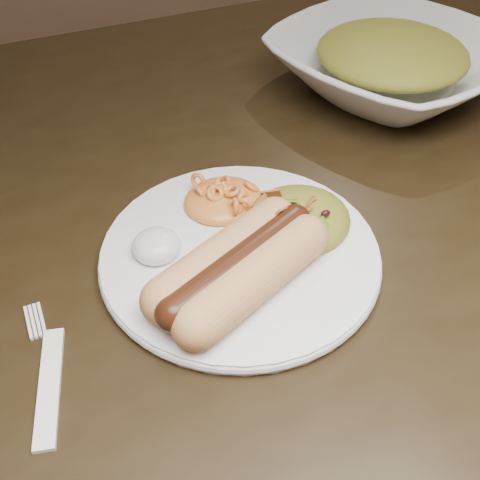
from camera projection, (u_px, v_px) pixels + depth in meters
name	position (u px, v px, depth m)	size (l,w,h in m)	color
table	(203.00, 262.00, 0.63)	(1.60, 0.90, 0.75)	black
plate	(240.00, 253.00, 0.50)	(0.24, 0.24, 0.01)	white
hotdog	(239.00, 266.00, 0.45)	(0.14, 0.12, 0.04)	#C7804E
mac_and_cheese	(223.00, 192.00, 0.53)	(0.08, 0.07, 0.03)	#D5803E
sour_cream	(156.00, 242.00, 0.48)	(0.04, 0.04, 0.03)	white
taco_salad	(299.00, 211.00, 0.50)	(0.10, 0.09, 0.04)	#C18521
fork	(50.00, 386.00, 0.40)	(0.02, 0.13, 0.00)	white
serving_bowl	(390.00, 65.00, 0.70)	(0.28, 0.28, 0.07)	silver
bowl_filling	(392.00, 53.00, 0.69)	(0.19, 0.19, 0.05)	#C18521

